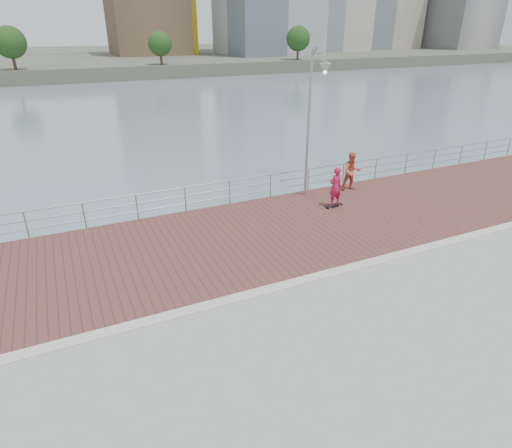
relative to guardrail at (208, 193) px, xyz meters
name	(u,v)px	position (x,y,z in m)	size (l,w,h in m)	color
water	(282,338)	(0.00, -7.00, -2.69)	(400.00, 400.00, 0.00)	slate
seawall	(388,436)	(0.00, -12.00, -1.69)	(40.00, 24.00, 2.00)	gray
brick_lane	(238,239)	(0.00, -3.40, -0.68)	(40.00, 6.80, 0.02)	brown
curb	(283,286)	(0.00, -7.00, -0.66)	(40.00, 0.40, 0.06)	#B7B5AD
far_shore	(66,59)	(0.00, 115.50, -1.44)	(320.00, 95.00, 2.50)	#4C5142
guardrail	(208,193)	(0.00, 0.00, 0.00)	(39.06, 0.06, 1.13)	#8C9EA8
street_lamp	(315,100)	(4.67, -0.96, 3.80)	(0.46, 1.34, 6.32)	gray
skateboard	(334,205)	(5.07, -2.32, -0.60)	(0.86, 0.27, 0.10)	black
skateboarder	(335,187)	(5.07, -2.32, 0.29)	(0.64, 0.42, 1.75)	#B51842
bystander	(352,172)	(7.04, -0.85, 0.26)	(0.90, 0.71, 1.86)	#CC553C
shoreline_trees	(32,44)	(-6.72, 70.00, 3.86)	(109.91, 5.18, 6.91)	#473323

